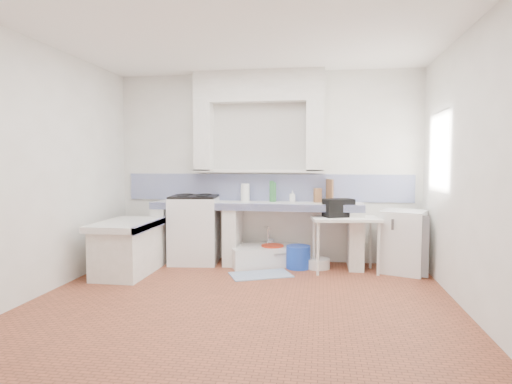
# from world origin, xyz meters

# --- Properties ---
(floor) EXTENTS (4.50, 4.50, 0.00)m
(floor) POSITION_xyz_m (0.00, 0.00, 0.00)
(floor) COLOR #9A4C31
(floor) RESTS_ON ground
(ceiling) EXTENTS (4.50, 4.50, 0.00)m
(ceiling) POSITION_xyz_m (0.00, 0.00, 2.80)
(ceiling) COLOR white
(ceiling) RESTS_ON ground
(wall_back) EXTENTS (4.50, 0.00, 4.50)m
(wall_back) POSITION_xyz_m (0.00, 2.00, 1.40)
(wall_back) COLOR white
(wall_back) RESTS_ON ground
(wall_front) EXTENTS (4.50, 0.00, 4.50)m
(wall_front) POSITION_xyz_m (0.00, -2.00, 1.40)
(wall_front) COLOR white
(wall_front) RESTS_ON ground
(wall_left) EXTENTS (0.00, 4.50, 4.50)m
(wall_left) POSITION_xyz_m (-2.25, 0.00, 1.40)
(wall_left) COLOR white
(wall_left) RESTS_ON ground
(wall_right) EXTENTS (0.00, 4.50, 4.50)m
(wall_right) POSITION_xyz_m (2.25, 0.00, 1.40)
(wall_right) COLOR white
(wall_right) RESTS_ON ground
(alcove_mass) EXTENTS (1.90, 0.25, 0.45)m
(alcove_mass) POSITION_xyz_m (-0.10, 1.88, 2.58)
(alcove_mass) COLOR white
(alcove_mass) RESTS_ON ground
(window_frame) EXTENTS (0.35, 0.86, 1.06)m
(window_frame) POSITION_xyz_m (2.42, 1.20, 1.60)
(window_frame) COLOR #3A2612
(window_frame) RESTS_ON ground
(lace_valance) EXTENTS (0.01, 0.84, 0.24)m
(lace_valance) POSITION_xyz_m (2.28, 1.20, 1.98)
(lace_valance) COLOR white
(lace_valance) RESTS_ON ground
(counter_slab) EXTENTS (3.00, 0.60, 0.08)m
(counter_slab) POSITION_xyz_m (-0.10, 1.70, 0.86)
(counter_slab) COLOR white
(counter_slab) RESTS_ON ground
(counter_lip) EXTENTS (3.00, 0.04, 0.10)m
(counter_lip) POSITION_xyz_m (-0.10, 1.42, 0.86)
(counter_lip) COLOR navy
(counter_lip) RESTS_ON ground
(counter_pier_left) EXTENTS (0.20, 0.55, 0.82)m
(counter_pier_left) POSITION_xyz_m (-1.50, 1.70, 0.41)
(counter_pier_left) COLOR white
(counter_pier_left) RESTS_ON ground
(counter_pier_mid) EXTENTS (0.20, 0.55, 0.82)m
(counter_pier_mid) POSITION_xyz_m (-0.45, 1.70, 0.41)
(counter_pier_mid) COLOR white
(counter_pier_mid) RESTS_ON ground
(counter_pier_right) EXTENTS (0.20, 0.55, 0.82)m
(counter_pier_right) POSITION_xyz_m (1.30, 1.70, 0.41)
(counter_pier_right) COLOR white
(counter_pier_right) RESTS_ON ground
(peninsula_top) EXTENTS (0.70, 1.10, 0.08)m
(peninsula_top) POSITION_xyz_m (-1.70, 0.90, 0.66)
(peninsula_top) COLOR white
(peninsula_top) RESTS_ON ground
(peninsula_base) EXTENTS (0.60, 1.00, 0.62)m
(peninsula_base) POSITION_xyz_m (-1.70, 0.90, 0.31)
(peninsula_base) COLOR white
(peninsula_base) RESTS_ON ground
(peninsula_lip) EXTENTS (0.04, 1.10, 0.10)m
(peninsula_lip) POSITION_xyz_m (-1.37, 0.90, 0.66)
(peninsula_lip) COLOR navy
(peninsula_lip) RESTS_ON ground
(backsplash) EXTENTS (4.27, 0.03, 0.40)m
(backsplash) POSITION_xyz_m (0.00, 1.99, 1.10)
(backsplash) COLOR navy
(backsplash) RESTS_ON ground
(stove) EXTENTS (0.74, 0.72, 0.96)m
(stove) POSITION_xyz_m (-1.02, 1.68, 0.48)
(stove) COLOR white
(stove) RESTS_ON ground
(sink) EXTENTS (1.18, 0.94, 0.25)m
(sink) POSITION_xyz_m (0.04, 1.70, 0.12)
(sink) COLOR white
(sink) RESTS_ON ground
(side_table) EXTENTS (0.95, 0.62, 0.04)m
(side_table) POSITION_xyz_m (1.15, 1.45, 0.37)
(side_table) COLOR white
(side_table) RESTS_ON ground
(fridge) EXTENTS (0.70, 0.70, 0.83)m
(fridge) POSITION_xyz_m (1.92, 1.56, 0.42)
(fridge) COLOR white
(fridge) RESTS_ON ground
(bucket_red) EXTENTS (0.39, 0.39, 0.27)m
(bucket_red) POSITION_xyz_m (-0.10, 1.65, 0.14)
(bucket_red) COLOR red
(bucket_red) RESTS_ON ground
(bucket_orange) EXTENTS (0.33, 0.33, 0.30)m
(bucket_orange) POSITION_xyz_m (0.14, 1.65, 0.15)
(bucket_orange) COLOR red
(bucket_orange) RESTS_ON ground
(bucket_blue) EXTENTS (0.39, 0.39, 0.32)m
(bucket_blue) POSITION_xyz_m (0.51, 1.55, 0.16)
(bucket_blue) COLOR blue
(bucket_blue) RESTS_ON ground
(basin_white) EXTENTS (0.44, 0.44, 0.14)m
(basin_white) POSITION_xyz_m (0.78, 1.60, 0.07)
(basin_white) COLOR white
(basin_white) RESTS_ON ground
(water_bottle_a) EXTENTS (0.10, 0.10, 0.34)m
(water_bottle_a) POSITION_xyz_m (0.09, 1.85, 0.17)
(water_bottle_a) COLOR silver
(water_bottle_a) RESTS_ON ground
(water_bottle_b) EXTENTS (0.11, 0.11, 0.33)m
(water_bottle_b) POSITION_xyz_m (0.09, 1.85, 0.17)
(water_bottle_b) COLOR silver
(water_bottle_b) RESTS_ON ground
(black_bag) EXTENTS (0.45, 0.37, 0.25)m
(black_bag) POSITION_xyz_m (1.05, 1.49, 0.86)
(black_bag) COLOR black
(black_bag) RESTS_ON side_table
(green_bottle_a) EXTENTS (0.07, 0.07, 0.31)m
(green_bottle_a) POSITION_xyz_m (0.10, 1.85, 1.05)
(green_bottle_a) COLOR #31733C
(green_bottle_a) RESTS_ON counter_slab
(green_bottle_b) EXTENTS (0.08, 0.08, 0.28)m
(green_bottle_b) POSITION_xyz_m (0.14, 1.85, 1.04)
(green_bottle_b) COLOR #31733C
(green_bottle_b) RESTS_ON counter_slab
(knife_block) EXTENTS (0.12, 0.11, 0.20)m
(knife_block) POSITION_xyz_m (0.77, 1.85, 1.00)
(knife_block) COLOR #8E5F39
(knife_block) RESTS_ON counter_slab
(cutting_board) EXTENTS (0.11, 0.24, 0.34)m
(cutting_board) POSITION_xyz_m (0.94, 1.85, 1.07)
(cutting_board) COLOR #8E5F39
(cutting_board) RESTS_ON counter_slab
(paper_towel) EXTENTS (0.17, 0.17, 0.26)m
(paper_towel) POSITION_xyz_m (-0.29, 1.85, 1.03)
(paper_towel) COLOR white
(paper_towel) RESTS_ON counter_slab
(soap_bottle) EXTENTS (0.09, 0.09, 0.17)m
(soap_bottle) POSITION_xyz_m (0.40, 1.85, 0.99)
(soap_bottle) COLOR white
(soap_bottle) RESTS_ON counter_slab
(rug) EXTENTS (0.89, 0.73, 0.01)m
(rug) POSITION_xyz_m (0.05, 1.10, 0.01)
(rug) COLOR #45629C
(rug) RESTS_ON ground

